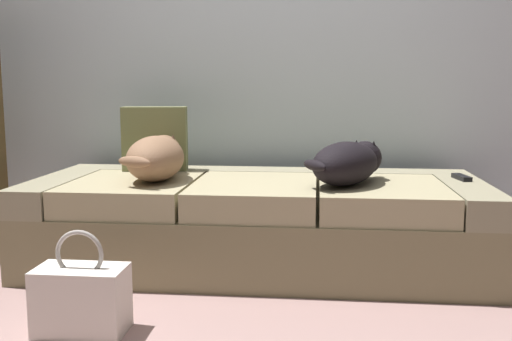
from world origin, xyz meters
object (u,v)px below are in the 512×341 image
Objects in this scene: throw_pillow at (155,139)px; dog_dark at (349,162)px; tv_remote at (462,177)px; handbag at (81,298)px; dog_tan at (157,157)px; couch at (257,222)px.

dog_dark is at bearing -19.39° from throw_pillow.
tv_remote is at bearing 19.23° from dog_dark.
handbag is at bearing -157.50° from tv_remote.
dog_tan is at bearing 85.70° from handbag.
couch is at bearing 58.13° from handbag.
couch is at bearing 175.54° from tv_remote.
throw_pillow is at bearing 91.65° from handbag.
throw_pillow reaches higher than dog_dark.
couch is 14.47× the size of tv_remote.
couch is 6.39× the size of throw_pillow.
dog_tan is 1.86× the size of throw_pillow.
dog_tan is at bearing -73.09° from throw_pillow.
dog_tan is 0.33m from throw_pillow.
handbag is (-0.54, -0.87, -0.09)m from couch.
throw_pillow is at bearing 160.61° from dog_dark.
dog_tan is (-0.48, -0.06, 0.32)m from couch.
throw_pillow reaches higher than dog_tan.
dog_tan is 1.14× the size of dog_dark.
tv_remote is (0.99, 0.09, 0.23)m from couch.
dog_dark reaches higher than tv_remote.
tv_remote is 1.58m from throw_pillow.
tv_remote is at bearing 5.23° from couch.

